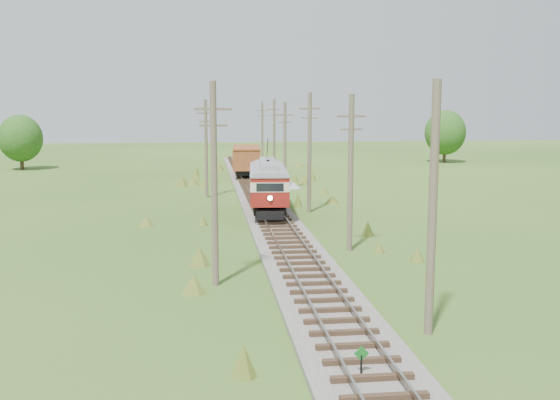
{
  "coord_description": "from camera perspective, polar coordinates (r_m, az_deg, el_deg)",
  "views": [
    {
      "loc": [
        -4.56,
        -15.18,
        7.84
      ],
      "look_at": [
        0.0,
        22.9,
        2.18
      ],
      "focal_mm": 40.0,
      "sensor_mm": 36.0,
      "label": 1
    }
  ],
  "objects": [
    {
      "name": "gravel_pile",
      "position": [
        62.36,
        0.39,
        1.69
      ],
      "size": [
        3.27,
        3.47,
        1.19
      ],
      "color": "gray",
      "rests_on": "ground"
    },
    {
      "name": "utility_pole_l_a",
      "position": [
        27.37,
        -6.03,
        1.61
      ],
      "size": [
        1.6,
        0.3,
        9.0
      ],
      "color": "brown",
      "rests_on": "ground"
    },
    {
      "name": "utility_pole_r_6",
      "position": [
        85.6,
        -1.63,
        6.14
      ],
      "size": [
        1.6,
        0.3,
        8.7
      ],
      "color": "brown",
      "rests_on": "ground"
    },
    {
      "name": "utility_pole_r_3",
      "position": [
        46.94,
        2.71,
        4.46
      ],
      "size": [
        1.6,
        0.3,
        9.0
      ],
      "color": "brown",
      "rests_on": "ground"
    },
    {
      "name": "gondola",
      "position": [
        70.37,
        -3.1,
        3.77
      ],
      "size": [
        3.46,
        9.16,
        2.99
      ],
      "rotation": [
        0.0,
        0.0,
        -0.06
      ],
      "color": "black",
      "rests_on": "ground"
    },
    {
      "name": "tree_mid_a",
      "position": [
        86.51,
        -22.64,
        5.23
      ],
      "size": [
        5.46,
        5.46,
        7.03
      ],
      "color": "#38281C",
      "rests_on": "ground"
    },
    {
      "name": "utility_pole_r_2",
      "position": [
        34.27,
        6.47,
        2.62
      ],
      "size": [
        1.6,
        0.3,
        8.6
      ],
      "color": "brown",
      "rests_on": "ground"
    },
    {
      "name": "tree_mid_b",
      "position": [
        93.85,
        14.87,
        5.98
      ],
      "size": [
        5.88,
        5.88,
        7.57
      ],
      "color": "#38281C",
      "rests_on": "ground"
    },
    {
      "name": "switch_marker",
      "position": [
        18.69,
        7.44,
        -14.37
      ],
      "size": [
        0.45,
        0.06,
        1.08
      ],
      "color": "black",
      "rests_on": "ground"
    },
    {
      "name": "utility_pole_r_1",
      "position": [
        21.86,
        13.78,
        -0.9
      ],
      "size": [
        0.3,
        0.3,
        8.8
      ],
      "color": "brown",
      "rests_on": "ground"
    },
    {
      "name": "utility_pole_r_5",
      "position": [
        72.69,
        -0.54,
        5.83
      ],
      "size": [
        1.6,
        0.3,
        8.9
      ],
      "color": "brown",
      "rests_on": "ground"
    },
    {
      "name": "utility_pole_r_4",
      "position": [
        59.77,
        0.45,
        5.03
      ],
      "size": [
        1.6,
        0.3,
        8.4
      ],
      "color": "brown",
      "rests_on": "ground"
    },
    {
      "name": "streetcar",
      "position": [
        46.12,
        -1.11,
        1.68
      ],
      "size": [
        3.45,
        11.39,
        5.16
      ],
      "rotation": [
        0.0,
        0.0,
        -0.08
      ],
      "color": "black",
      "rests_on": "ground"
    },
    {
      "name": "railbed_main",
      "position": [
        49.98,
        -1.51,
        -0.4
      ],
      "size": [
        3.6,
        96.0,
        0.57
      ],
      "color": "#605B54",
      "rests_on": "ground"
    },
    {
      "name": "utility_pole_l_b",
      "position": [
        55.29,
        -6.78,
        4.8
      ],
      "size": [
        1.6,
        0.3,
        8.6
      ],
      "color": "brown",
      "rests_on": "ground"
    }
  ]
}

